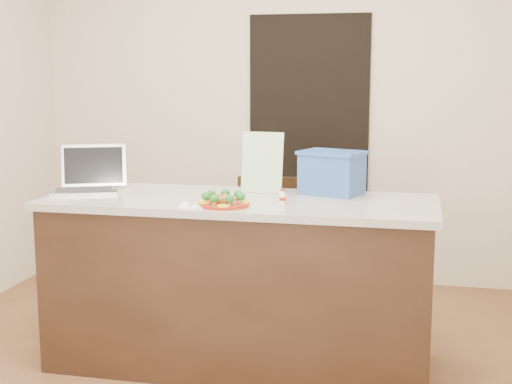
% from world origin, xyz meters
% --- Properties ---
extents(ground, '(4.00, 4.00, 0.00)m').
position_xyz_m(ground, '(0.00, 0.00, 0.00)').
color(ground, brown).
rests_on(ground, ground).
extents(room_shell, '(4.00, 4.00, 4.00)m').
position_xyz_m(room_shell, '(0.00, 0.00, 1.62)').
color(room_shell, white).
rests_on(room_shell, ground).
extents(doorway, '(0.90, 0.02, 2.00)m').
position_xyz_m(doorway, '(0.10, 1.98, 1.00)').
color(doorway, black).
rests_on(doorway, ground).
extents(island, '(2.06, 0.76, 0.92)m').
position_xyz_m(island, '(0.00, 0.25, 0.46)').
color(island, black).
rests_on(island, ground).
extents(plate, '(0.26, 0.26, 0.02)m').
position_xyz_m(plate, '(-0.02, 0.03, 0.93)').
color(plate, maroon).
rests_on(plate, island).
extents(meatballs, '(0.10, 0.10, 0.04)m').
position_xyz_m(meatballs, '(-0.02, 0.03, 0.95)').
color(meatballs, brown).
rests_on(meatballs, plate).
extents(broccoli, '(0.22, 0.22, 0.04)m').
position_xyz_m(broccoli, '(-0.02, 0.03, 0.97)').
color(broccoli, '#15501A').
rests_on(broccoli, plate).
extents(pepper_rings, '(0.26, 0.26, 0.01)m').
position_xyz_m(pepper_rings, '(-0.02, 0.03, 0.94)').
color(pepper_rings, yellow).
rests_on(pepper_rings, plate).
extents(napkin, '(0.19, 0.19, 0.01)m').
position_xyz_m(napkin, '(-0.15, 0.00, 0.92)').
color(napkin, white).
rests_on(napkin, island).
extents(fork, '(0.03, 0.14, 0.00)m').
position_xyz_m(fork, '(-0.17, 0.01, 0.93)').
color(fork, silver).
rests_on(fork, napkin).
extents(knife, '(0.02, 0.18, 0.01)m').
position_xyz_m(knife, '(-0.12, -0.02, 0.93)').
color(knife, silver).
rests_on(knife, napkin).
extents(yogurt_bottle, '(0.03, 0.03, 0.07)m').
position_xyz_m(yogurt_bottle, '(0.25, 0.17, 0.95)').
color(yogurt_bottle, white).
rests_on(yogurt_bottle, island).
extents(laptop, '(0.43, 0.41, 0.25)m').
position_xyz_m(laptop, '(-0.88, 0.31, 0.99)').
color(laptop, '#A6A7AB').
rests_on(laptop, island).
extents(leaflet, '(0.24, 0.07, 0.33)m').
position_xyz_m(leaflet, '(0.08, 0.46, 1.09)').
color(leaflet, white).
rests_on(leaflet, island).
extents(blue_box, '(0.39, 0.33, 0.24)m').
position_xyz_m(blue_box, '(0.46, 0.50, 1.04)').
color(blue_box, '#2C539F').
rests_on(blue_box, island).
extents(chair, '(0.43, 0.43, 0.90)m').
position_xyz_m(chair, '(-0.05, 1.10, 0.51)').
color(chair, black).
rests_on(chair, ground).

